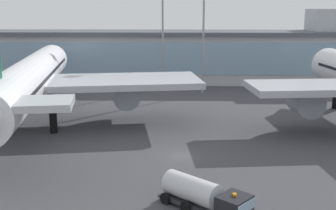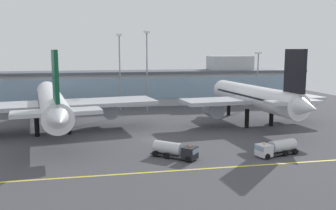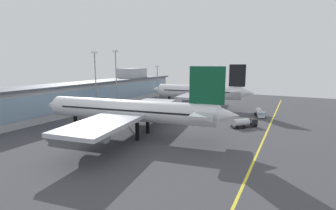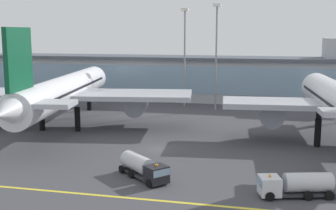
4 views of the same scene
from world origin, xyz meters
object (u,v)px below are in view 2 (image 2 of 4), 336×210
Objects in this scene: airliner_near_left at (51,103)px; fuel_tanker_truck at (176,150)px; apron_light_mast_west at (147,60)px; apron_light_mast_east at (120,61)px; apron_light_mast_centre at (258,70)px; airliner_near_right at (254,97)px; baggage_tug_near at (276,148)px.

airliner_near_left is 37.35m from fuel_tanker_truck.
apron_light_mast_west is 1.03× the size of apron_light_mast_east.
apron_light_mast_west is at bearing -53.94° from airliner_near_left.
apron_light_mast_east is (-5.99, 58.17, 14.81)m from fuel_tanker_truck.
apron_light_mast_centre is at bearing -0.74° from apron_light_mast_east.
apron_light_mast_centre is (15.57, 31.54, 5.59)m from airliner_near_right.
apron_light_mast_centre is at bearing 4.14° from apron_light_mast_west.
fuel_tanker_truck is at bearing -84.12° from apron_light_mast_east.
airliner_near_left is 2.31× the size of apron_light_mast_west.
apron_light_mast_centre is 49.00m from apron_light_mast_east.
airliner_near_right is 1.95× the size of apron_light_mast_east.
airliner_near_left is 74.34m from apron_light_mast_centre.
apron_light_mast_east is at bearing 157.57° from apron_light_mast_west.
airliner_near_right is 38.17m from fuel_tanker_truck.
apron_light_mast_east is (18.81, 30.84, 9.03)m from airliner_near_left.
airliner_near_left is at bearing 83.08° from airliner_near_right.
airliner_near_right is at bearing 84.93° from fuel_tanker_truck.
airliner_near_right is 38.97m from apron_light_mast_west.
airliner_near_left is 6.40× the size of baggage_tug_near.
airliner_near_left is 52.14m from airliner_near_right.
apron_light_mast_east is at bearing -40.21° from airliner_near_left.
baggage_tug_near is 61.06m from apron_light_mast_west.
airliner_near_right reaches higher than fuel_tanker_truck.
apron_light_mast_west is at bearing -175.86° from apron_light_mast_centre.
apron_light_mast_centre is (67.69, 30.21, 5.67)m from airliner_near_left.
apron_light_mast_centre is at bearing 94.66° from fuel_tanker_truck.
baggage_tug_near is at bearing -73.81° from apron_light_mast_west.
airliner_near_right is 2.56× the size of apron_light_mast_centre.
apron_light_mast_centre is 0.76× the size of apron_light_mast_east.
airliner_near_left is at bearing -135.11° from apron_light_mast_west.
apron_light_mast_west is 40.57m from apron_light_mast_centre.
fuel_tanker_truck is 19.21m from baggage_tug_near.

